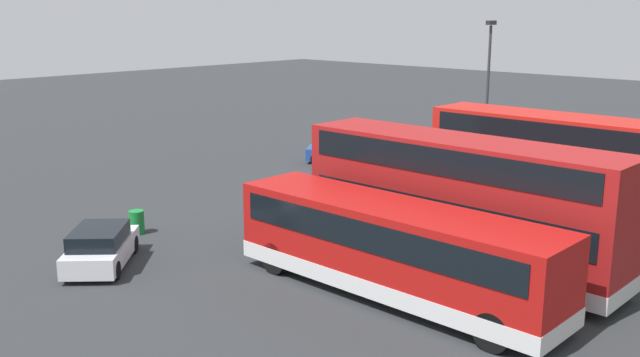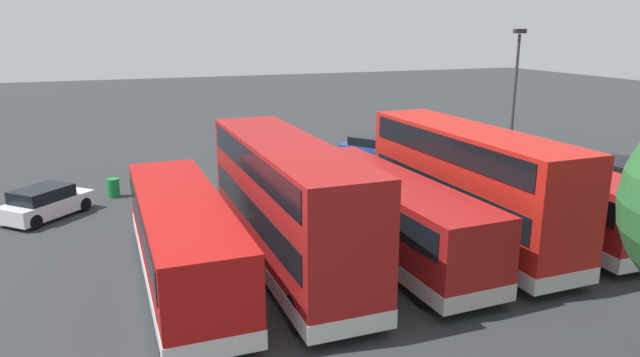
{
  "view_description": "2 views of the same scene",
  "coord_description": "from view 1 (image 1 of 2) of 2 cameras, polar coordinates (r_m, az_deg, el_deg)",
  "views": [
    {
      "loc": [
        24.05,
        22.94,
        8.73
      ],
      "look_at": [
        1.83,
        2.01,
        1.49
      ],
      "focal_mm": 39.94,
      "sensor_mm": 36.0,
      "label": 1
    },
    {
      "loc": [
        9.51,
        28.62,
        8.34
      ],
      "look_at": [
        0.28,
        4.41,
        1.48
      ],
      "focal_mm": 32.49,
      "sensor_mm": 36.0,
      "label": 2
    }
  ],
  "objects": [
    {
      "name": "bus_single_deck_near_end",
      "position": [
        34.52,
        21.25,
        0.53
      ],
      "size": [
        2.74,
        10.33,
        2.95
      ],
      "color": "#A51919",
      "rests_on": "ground"
    },
    {
      "name": "bus_single_deck_fifth",
      "position": [
        22.09,
        5.88,
        -5.5
      ],
      "size": [
        2.61,
        11.17,
        2.95
      ],
      "color": "#B71411",
      "rests_on": "ground"
    },
    {
      "name": "ground_plane",
      "position": [
        34.36,
        -0.34,
        -1.38
      ],
      "size": [
        140.0,
        140.0,
        0.0
      ],
      "primitive_type": "plane",
      "color": "#2D3033"
    },
    {
      "name": "bus_double_decker_second",
      "position": [
        30.95,
        18.56,
        0.92
      ],
      "size": [
        2.72,
        10.94,
        4.55
      ],
      "color": "red",
      "rests_on": "ground"
    },
    {
      "name": "car_small_green",
      "position": [
        41.76,
        1.64,
        2.24
      ],
      "size": [
        3.72,
        4.28,
        1.43
      ],
      "color": "#1E479E",
      "rests_on": "ground"
    },
    {
      "name": "lamp_post_tall",
      "position": [
        42.49,
        13.31,
        7.63
      ],
      "size": [
        0.7,
        0.3,
        8.16
      ],
      "color": "#38383D",
      "rests_on": "ground"
    },
    {
      "name": "car_hatchback_silver",
      "position": [
        25.99,
        -17.16,
        -5.28
      ],
      "size": [
        4.05,
        4.05,
        1.43
      ],
      "color": "silver",
      "rests_on": "ground"
    },
    {
      "name": "bus_single_deck_third",
      "position": [
        28.2,
        15.29,
        -1.75
      ],
      "size": [
        2.95,
        11.36,
        2.95
      ],
      "color": "#A51919",
      "rests_on": "ground"
    },
    {
      "name": "waste_bin_yellow",
      "position": [
        29.39,
        -14.47,
        -3.41
      ],
      "size": [
        0.6,
        0.6,
        0.95
      ],
      "primitive_type": "cylinder",
      "color": "#197F33",
      "rests_on": "ground"
    },
    {
      "name": "bus_double_decker_fourth",
      "position": [
        24.67,
        11.07,
        -1.66
      ],
      "size": [
        2.61,
        11.55,
        4.55
      ],
      "color": "#A51919",
      "rests_on": "ground"
    }
  ]
}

